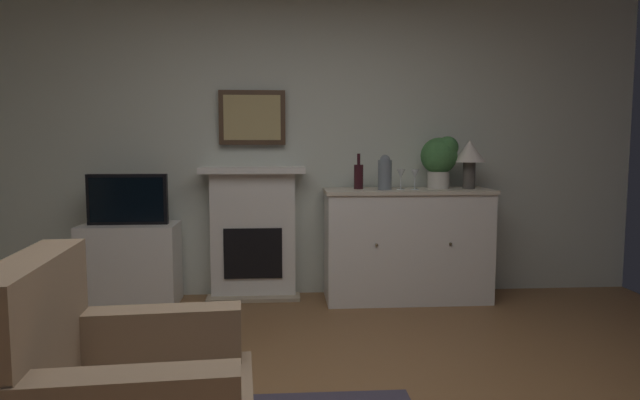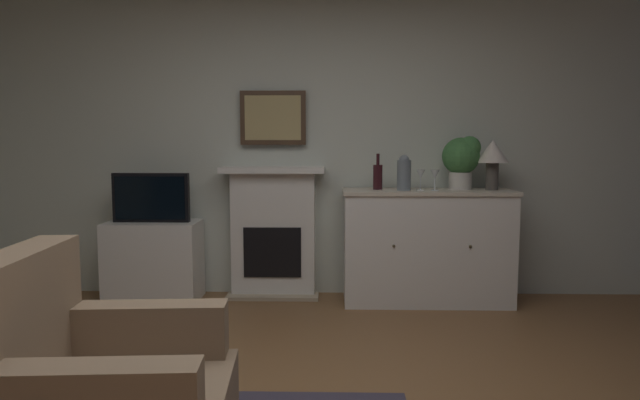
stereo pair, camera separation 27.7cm
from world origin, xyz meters
name	(u,v)px [view 1 (the left image)]	position (x,y,z in m)	size (l,w,h in m)	color
wall_rear	(296,125)	(0.00, 2.51, 1.45)	(5.91, 0.06, 2.90)	silver
fireplace_unit	(253,233)	(-0.37, 2.38, 0.55)	(0.87, 0.30, 1.10)	white
framed_picture	(252,118)	(-0.37, 2.43, 1.51)	(0.55, 0.04, 0.45)	#473323
sideboard_cabinet	(407,245)	(0.90, 2.21, 0.46)	(1.37, 0.49, 0.92)	white
table_lamp	(470,155)	(1.41, 2.21, 1.20)	(0.26, 0.26, 0.40)	#4C4742
wine_bottle	(359,176)	(0.50, 2.24, 1.03)	(0.08, 0.08, 0.29)	#331419
wine_glass_left	(401,175)	(0.83, 2.17, 1.05)	(0.07, 0.07, 0.16)	silver
wine_glass_center	(415,175)	(0.94, 2.15, 1.05)	(0.07, 0.07, 0.16)	silver
vase_decorative	(385,172)	(0.70, 2.16, 1.06)	(0.11, 0.11, 0.28)	slate
tv_cabinet	(131,265)	(-1.34, 2.22, 0.33)	(0.75, 0.42, 0.66)	white
tv_set	(127,199)	(-1.34, 2.20, 0.86)	(0.62, 0.07, 0.40)	black
potted_plant_small	(440,157)	(1.18, 2.25, 1.18)	(0.30, 0.30, 0.43)	beige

